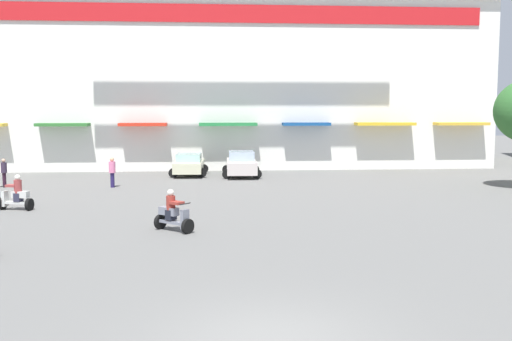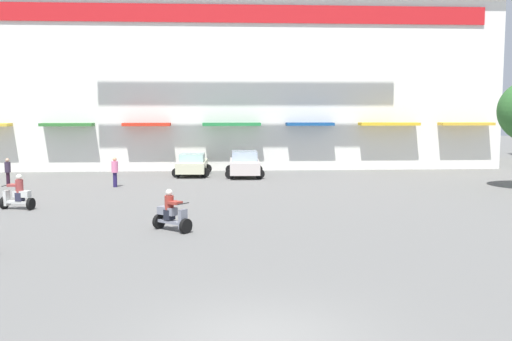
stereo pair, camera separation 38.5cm
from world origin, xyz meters
The scene contains 8 objects.
ground_plane centered at (0.00, 13.00, 0.00)m, with size 128.00×128.00×0.00m, color #5E5E5B.
colonial_building centered at (0.00, 36.64, 9.52)m, with size 38.28×18.27×22.21m.
parked_car_0 centered at (-2.35, 27.35, 0.72)m, with size 2.46×3.97×1.40m.
parked_car_1 centered at (0.95, 26.55, 0.79)m, with size 2.48×4.24×1.59m.
scooter_rider_3 centered at (-9.27, 15.00, 0.62)m, with size 1.50×0.88×1.52m.
scooter_rider_5 centered at (-2.40, 10.09, 0.62)m, with size 1.46×1.38×1.49m.
pedestrian_0 centered at (-6.34, 21.98, 0.93)m, with size 0.39×0.39×1.64m.
pedestrian_1 centered at (-12.21, 22.49, 0.90)m, with size 0.43×0.43×1.57m.
Camera 1 is at (-1.17, -10.87, 4.37)m, focal length 42.08 mm.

